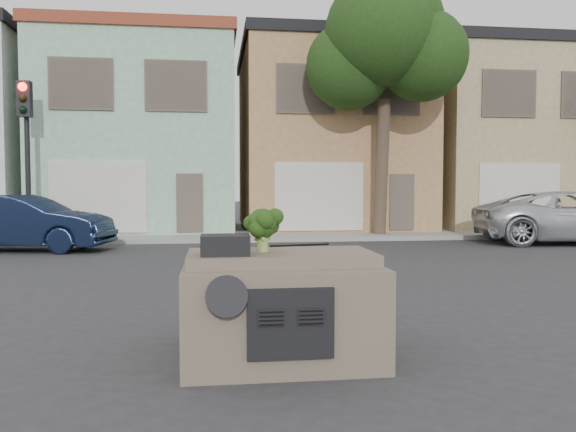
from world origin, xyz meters
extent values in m
plane|color=#303033|center=(0.00, 0.00, 0.00)|extent=(120.00, 120.00, 0.00)
cube|color=gray|center=(0.00, 10.50, 0.07)|extent=(40.00, 3.00, 0.15)
cube|color=#96C6A3|center=(-3.50, 14.50, 3.77)|extent=(7.20, 8.20, 7.55)
cube|color=tan|center=(4.00, 14.50, 3.77)|extent=(7.20, 8.20, 7.55)
cube|color=tan|center=(11.50, 14.50, 3.77)|extent=(7.20, 8.20, 7.55)
imported|color=#101A32|center=(-5.98, 7.53, 0.00)|extent=(4.97, 2.46, 1.57)
imported|color=silver|center=(10.57, 7.47, 0.00)|extent=(6.33, 3.72, 1.65)
cube|color=black|center=(-6.50, 9.50, 2.55)|extent=(0.40, 0.40, 5.10)
cube|color=#1E3B13|center=(5.00, 9.80, 4.25)|extent=(4.40, 4.00, 8.50)
cube|color=#6A5B4C|center=(0.00, -3.00, 0.56)|extent=(2.00, 1.80, 1.12)
cube|color=black|center=(-0.58, -3.35, 1.22)|extent=(0.48, 0.38, 0.20)
cube|color=black|center=(0.28, -2.62, 1.13)|extent=(0.69, 0.15, 0.02)
cube|color=#1A330E|center=(-0.19, -3.12, 1.35)|extent=(0.51, 0.51, 0.46)
camera|label=1|loc=(-0.67, -8.93, 1.80)|focal=35.00mm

